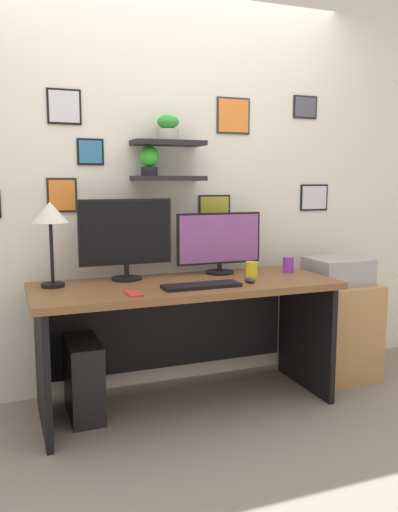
# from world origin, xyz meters

# --- Properties ---
(ground_plane) EXTENTS (8.00, 8.00, 0.00)m
(ground_plane) POSITION_xyz_m (0.00, 0.00, 0.00)
(ground_plane) COLOR gray
(back_wall_assembly) EXTENTS (4.40, 0.24, 2.70)m
(back_wall_assembly) POSITION_xyz_m (0.00, 0.44, 1.35)
(back_wall_assembly) COLOR silver
(back_wall_assembly) RESTS_ON ground
(desk) EXTENTS (1.76, 0.68, 0.75)m
(desk) POSITION_xyz_m (0.00, 0.06, 0.54)
(desk) COLOR brown
(desk) RESTS_ON ground
(monitor_left) EXTENTS (0.56, 0.18, 0.48)m
(monitor_left) POSITION_xyz_m (-0.30, 0.22, 1.01)
(monitor_left) COLOR black
(monitor_left) RESTS_ON desk
(monitor_right) EXTENTS (0.56, 0.18, 0.39)m
(monitor_right) POSITION_xyz_m (0.30, 0.22, 0.95)
(monitor_right) COLOR black
(monitor_right) RESTS_ON desk
(keyboard) EXTENTS (0.44, 0.14, 0.02)m
(keyboard) POSITION_xyz_m (0.03, -0.16, 0.76)
(keyboard) COLOR black
(keyboard) RESTS_ON desk
(computer_mouse) EXTENTS (0.06, 0.09, 0.03)m
(computer_mouse) POSITION_xyz_m (0.35, -0.13, 0.77)
(computer_mouse) COLOR #2D2D33
(computer_mouse) RESTS_ON desk
(desk_lamp) EXTENTS (0.20, 0.20, 0.47)m
(desk_lamp) POSITION_xyz_m (-0.74, 0.15, 1.13)
(desk_lamp) COLOR black
(desk_lamp) RESTS_ON desk
(cell_phone) EXTENTS (0.08, 0.14, 0.01)m
(cell_phone) POSITION_xyz_m (-0.36, -0.21, 0.76)
(cell_phone) COLOR red
(cell_phone) RESTS_ON desk
(coffee_mug) EXTENTS (0.08, 0.08, 0.09)m
(coffee_mug) POSITION_xyz_m (0.45, 0.05, 0.80)
(coffee_mug) COLOR yellow
(coffee_mug) RESTS_ON desk
(pen_cup) EXTENTS (0.07, 0.07, 0.10)m
(pen_cup) POSITION_xyz_m (0.74, 0.10, 0.80)
(pen_cup) COLOR purple
(pen_cup) RESTS_ON desk
(drawer_cabinet) EXTENTS (0.44, 0.50, 0.65)m
(drawer_cabinet) POSITION_xyz_m (1.13, 0.11, 0.32)
(drawer_cabinet) COLOR tan
(drawer_cabinet) RESTS_ON ground
(printer) EXTENTS (0.38, 0.34, 0.17)m
(printer) POSITION_xyz_m (1.13, 0.11, 0.73)
(printer) COLOR #9E9EA3
(printer) RESTS_ON drawer_cabinet
(computer_tower_left) EXTENTS (0.18, 0.40, 0.44)m
(computer_tower_left) POSITION_xyz_m (-0.59, 0.08, 0.22)
(computer_tower_left) COLOR black
(computer_tower_left) RESTS_ON ground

